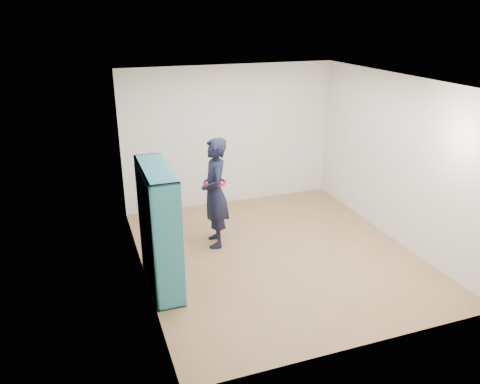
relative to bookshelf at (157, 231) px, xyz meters
name	(u,v)px	position (x,y,z in m)	size (l,w,h in m)	color
floor	(277,254)	(1.84, 0.26, -0.81)	(4.50, 4.50, 0.00)	olive
ceiling	(283,81)	(1.84, 0.26, 1.79)	(4.50, 4.50, 0.00)	white
wall_left	(139,190)	(-0.16, 0.26, 0.49)	(0.02, 4.50, 2.60)	silver
wall_right	(396,160)	(3.84, 0.26, 0.49)	(0.02, 4.50, 2.60)	silver
wall_back	(230,136)	(1.84, 2.51, 0.49)	(4.00, 0.02, 2.60)	silver
wall_front	(371,242)	(1.84, -1.99, 0.49)	(4.00, 0.02, 2.60)	silver
bookshelf	(157,231)	(0.00, 0.00, 0.00)	(0.37, 1.25, 1.67)	teal
person	(215,193)	(1.05, 0.90, 0.06)	(0.51, 0.69, 1.73)	black
smartphone	(205,184)	(0.93, 1.02, 0.17)	(0.01, 0.09, 0.13)	silver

